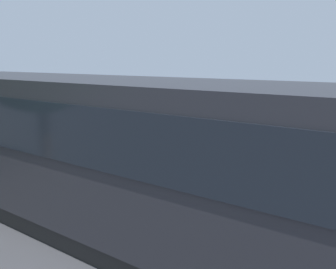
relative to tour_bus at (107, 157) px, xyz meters
name	(u,v)px	position (x,y,z in m)	size (l,w,h in m)	color
ground_plane	(181,163)	(1.15, -5.01, -1.65)	(80.00, 80.00, 0.00)	#424247
tour_bus	(107,157)	(0.00, 0.00, 0.00)	(11.38, 2.81, 3.25)	#26262B
spectator_far_left	(260,167)	(-2.35, -2.81, -0.58)	(0.57, 0.39, 1.79)	black
spectator_left	(211,163)	(-1.14, -2.63, -0.64)	(0.58, 0.34, 1.69)	black
spectator_centre	(173,157)	(0.01, -2.62, -0.66)	(0.58, 0.35, 1.66)	#473823
spectator_right	(143,147)	(1.19, -2.84, -0.58)	(0.57, 0.39, 1.79)	black
parked_motorcycle_silver	(84,167)	(2.60, -1.77, -1.16)	(2.05, 0.63, 0.99)	black
stunt_motorcycle	(132,116)	(5.07, -7.16, -0.61)	(1.88, 0.86, 1.83)	black
traffic_cone	(163,142)	(2.83, -6.33, -1.34)	(0.34, 0.34, 0.63)	orange
bay_line_a	(329,176)	(-3.48, -6.41, -1.64)	(0.23, 4.51, 0.01)	white
bay_line_b	(254,163)	(-1.05, -6.41, -1.64)	(0.21, 3.64, 0.01)	white
bay_line_c	(194,153)	(1.39, -6.41, -1.64)	(0.24, 4.91, 0.01)	white
bay_line_d	(145,145)	(3.82, -6.41, -1.64)	(0.21, 3.82, 0.01)	white
bay_line_e	(103,138)	(6.25, -6.41, -1.64)	(0.21, 3.67, 0.01)	white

